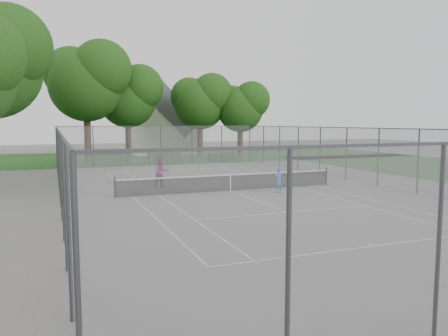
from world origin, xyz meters
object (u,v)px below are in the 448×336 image
object	(u,v)px
tennis_net	(230,182)
house	(163,121)
woman_player	(161,172)
girl_player	(278,180)

from	to	relation	value
tennis_net	house	xyz separation A→B (m)	(3.50, 30.72, 3.48)
tennis_net	woman_player	bearing A→B (deg)	141.67
tennis_net	house	world-z (taller)	house
tennis_net	girl_player	xyz separation A→B (m)	(2.16, -1.64, 0.20)
house	girl_player	world-z (taller)	house
girl_player	house	bearing A→B (deg)	-106.16
house	woman_player	size ratio (longest dim) A/B	5.30
girl_player	woman_player	size ratio (longest dim) A/B	0.76
tennis_net	girl_player	bearing A→B (deg)	-37.19
house	girl_player	xyz separation A→B (m)	(-1.34, -32.36, -3.28)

